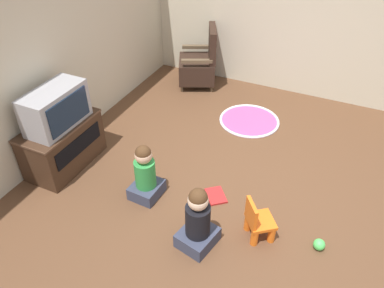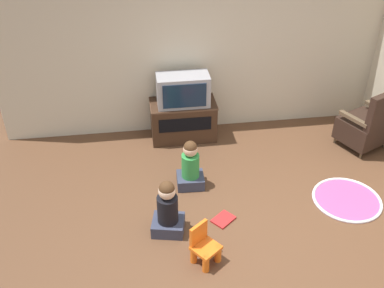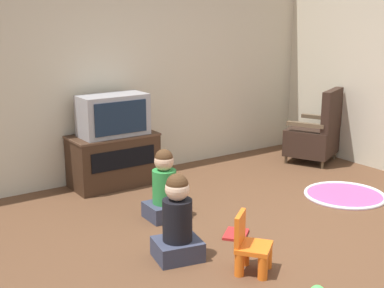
{
  "view_description": "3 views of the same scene",
  "coord_description": "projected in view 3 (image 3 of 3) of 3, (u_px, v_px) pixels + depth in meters",
  "views": [
    {
      "loc": [
        -2.93,
        -0.82,
        3.05
      ],
      "look_at": [
        -0.13,
        0.49,
        0.7
      ],
      "focal_mm": 35.0,
      "sensor_mm": 36.0,
      "label": 1
    },
    {
      "loc": [
        -1.0,
        -3.69,
        3.81
      ],
      "look_at": [
        -0.4,
        0.59,
        0.89
      ],
      "focal_mm": 42.0,
      "sensor_mm": 36.0,
      "label": 2
    },
    {
      "loc": [
        -2.92,
        -3.22,
        1.98
      ],
      "look_at": [
        -0.28,
        0.61,
        0.8
      ],
      "focal_mm": 50.0,
      "sensor_mm": 36.0,
      "label": 3
    }
  ],
  "objects": [
    {
      "name": "tv_cabinet",
      "position": [
        113.0,
        159.0,
        6.11
      ],
      "size": [
        0.98,
        0.52,
        0.6
      ],
      "color": "#382316",
      "rests_on": "ground_plane"
    },
    {
      "name": "child_watching_left",
      "position": [
        164.0,
        189.0,
        5.13
      ],
      "size": [
        0.37,
        0.32,
        0.69
      ],
      "rotation": [
        0.0,
        0.0,
        -0.04
      ],
      "color": "#33384C",
      "rests_on": "ground_plane"
    },
    {
      "name": "wall_back",
      "position": [
        115.0,
        59.0,
        6.24
      ],
      "size": [
        5.83,
        0.12,
        2.8
      ],
      "color": "beige",
      "rests_on": "ground_plane"
    },
    {
      "name": "ground_plane",
      "position": [
        258.0,
        242.0,
        4.67
      ],
      "size": [
        30.0,
        30.0,
        0.0
      ],
      "primitive_type": "plane",
      "color": "brown"
    },
    {
      "name": "play_mat",
      "position": [
        345.0,
        195.0,
        5.81
      ],
      "size": [
        0.88,
        0.88,
        0.04
      ],
      "color": "#A54C8C",
      "rests_on": "ground_plane"
    },
    {
      "name": "black_armchair",
      "position": [
        315.0,
        135.0,
        7.03
      ],
      "size": [
        0.81,
        0.79,
        0.98
      ],
      "rotation": [
        0.0,
        0.0,
        3.57
      ],
      "color": "brown",
      "rests_on": "ground_plane"
    },
    {
      "name": "yellow_kid_chair",
      "position": [
        251.0,
        249.0,
        4.1
      ],
      "size": [
        0.37,
        0.37,
        0.47
      ],
      "rotation": [
        0.0,
        0.0,
        0.66
      ],
      "color": "orange",
      "rests_on": "ground_plane"
    },
    {
      "name": "book",
      "position": [
        236.0,
        234.0,
        4.79
      ],
      "size": [
        0.33,
        0.32,
        0.02
      ],
      "rotation": [
        0.0,
        0.0,
        0.69
      ],
      "color": "#B22323",
      "rests_on": "ground_plane"
    },
    {
      "name": "television",
      "position": [
        113.0,
        115.0,
        5.95
      ],
      "size": [
        0.76,
        0.39,
        0.46
      ],
      "color": "#939399",
      "rests_on": "tv_cabinet"
    },
    {
      "name": "child_watching_center",
      "position": [
        177.0,
        223.0,
        4.29
      ],
      "size": [
        0.43,
        0.39,
        0.72
      ],
      "rotation": [
        0.0,
        0.0,
        -0.21
      ],
      "color": "#33384C",
      "rests_on": "ground_plane"
    }
  ]
}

